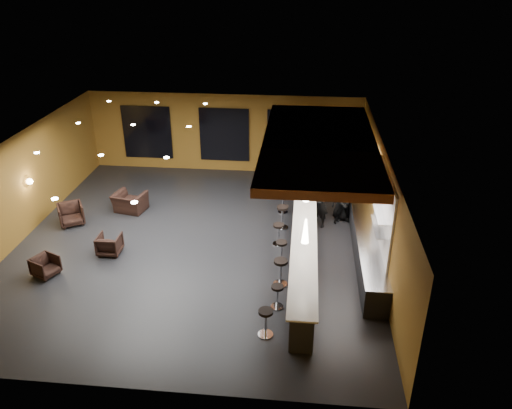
# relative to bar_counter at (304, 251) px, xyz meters

# --- Properties ---
(floor) EXTENTS (12.00, 13.00, 0.10)m
(floor) POSITION_rel_bar_counter_xyz_m (-3.65, 1.00, -0.55)
(floor) COLOR black
(floor) RESTS_ON ground
(ceiling) EXTENTS (12.00, 13.00, 0.10)m
(ceiling) POSITION_rel_bar_counter_xyz_m (-3.65, 1.00, 3.05)
(ceiling) COLOR black
(wall_back) EXTENTS (12.00, 0.10, 3.50)m
(wall_back) POSITION_rel_bar_counter_xyz_m (-3.65, 7.55, 1.25)
(wall_back) COLOR brown
(wall_back) RESTS_ON floor
(wall_front) EXTENTS (12.00, 0.10, 3.50)m
(wall_front) POSITION_rel_bar_counter_xyz_m (-3.65, -5.55, 1.25)
(wall_front) COLOR brown
(wall_front) RESTS_ON floor
(wall_left) EXTENTS (0.10, 13.00, 3.50)m
(wall_left) POSITION_rel_bar_counter_xyz_m (-9.70, 1.00, 1.25)
(wall_left) COLOR brown
(wall_left) RESTS_ON floor
(wall_right) EXTENTS (0.10, 13.00, 3.50)m
(wall_right) POSITION_rel_bar_counter_xyz_m (2.40, 1.00, 1.25)
(wall_right) COLOR brown
(wall_right) RESTS_ON floor
(wood_soffit) EXTENTS (3.60, 8.00, 0.28)m
(wood_soffit) POSITION_rel_bar_counter_xyz_m (0.35, 2.00, 2.86)
(wood_soffit) COLOR #A65630
(wood_soffit) RESTS_ON ceiling
(window_left) EXTENTS (2.20, 0.06, 2.40)m
(window_left) POSITION_rel_bar_counter_xyz_m (-7.15, 7.44, 1.20)
(window_left) COLOR black
(window_left) RESTS_ON wall_back
(window_center) EXTENTS (2.20, 0.06, 2.40)m
(window_center) POSITION_rel_bar_counter_xyz_m (-3.65, 7.44, 1.20)
(window_center) COLOR black
(window_center) RESTS_ON wall_back
(window_right) EXTENTS (2.20, 0.06, 2.40)m
(window_right) POSITION_rel_bar_counter_xyz_m (-0.65, 7.44, 1.20)
(window_right) COLOR black
(window_right) RESTS_ON wall_back
(tile_backsplash) EXTENTS (0.06, 3.20, 2.40)m
(tile_backsplash) POSITION_rel_bar_counter_xyz_m (2.31, 0.00, 1.50)
(tile_backsplash) COLOR white
(tile_backsplash) RESTS_ON wall_right
(bar_counter) EXTENTS (0.60, 8.00, 1.00)m
(bar_counter) POSITION_rel_bar_counter_xyz_m (0.00, 0.00, 0.00)
(bar_counter) COLOR black
(bar_counter) RESTS_ON floor
(bar_top) EXTENTS (0.78, 8.10, 0.05)m
(bar_top) POSITION_rel_bar_counter_xyz_m (0.00, 0.00, 0.52)
(bar_top) COLOR white
(bar_top) RESTS_ON bar_counter
(prep_counter) EXTENTS (0.70, 6.00, 0.86)m
(prep_counter) POSITION_rel_bar_counter_xyz_m (2.00, 0.50, -0.07)
(prep_counter) COLOR black
(prep_counter) RESTS_ON floor
(prep_top) EXTENTS (0.72, 6.00, 0.03)m
(prep_top) POSITION_rel_bar_counter_xyz_m (2.00, 0.50, 0.39)
(prep_top) COLOR silver
(prep_top) RESTS_ON prep_counter
(wall_shelf_lower) EXTENTS (0.30, 1.50, 0.03)m
(wall_shelf_lower) POSITION_rel_bar_counter_xyz_m (2.17, -0.20, 1.10)
(wall_shelf_lower) COLOR silver
(wall_shelf_lower) RESTS_ON wall_right
(wall_shelf_upper) EXTENTS (0.30, 1.50, 0.03)m
(wall_shelf_upper) POSITION_rel_bar_counter_xyz_m (2.17, -0.20, 1.55)
(wall_shelf_upper) COLOR silver
(wall_shelf_upper) RESTS_ON wall_right
(column) EXTENTS (0.60, 0.60, 3.50)m
(column) POSITION_rel_bar_counter_xyz_m (0.00, 4.60, 1.25)
(column) COLOR #9D5D23
(column) RESTS_ON floor
(wall_sconce) EXTENTS (0.22, 0.22, 0.22)m
(wall_sconce) POSITION_rel_bar_counter_xyz_m (-9.53, 1.50, 1.30)
(wall_sconce) COLOR #FFE5B2
(wall_sconce) RESTS_ON wall_left
(pendant_0) EXTENTS (0.20, 0.20, 0.70)m
(pendant_0) POSITION_rel_bar_counter_xyz_m (0.00, -2.00, 1.85)
(pendant_0) COLOR white
(pendant_0) RESTS_ON wood_soffit
(pendant_1) EXTENTS (0.20, 0.20, 0.70)m
(pendant_1) POSITION_rel_bar_counter_xyz_m (0.00, 0.50, 1.85)
(pendant_1) COLOR white
(pendant_1) RESTS_ON wood_soffit
(pendant_2) EXTENTS (0.20, 0.20, 0.70)m
(pendant_2) POSITION_rel_bar_counter_xyz_m (0.00, 3.00, 1.85)
(pendant_2) COLOR white
(pendant_2) RESTS_ON wood_soffit
(staff_a) EXTENTS (0.78, 0.66, 1.83)m
(staff_a) POSITION_rel_bar_counter_xyz_m (0.53, 2.60, 0.41)
(staff_a) COLOR black
(staff_a) RESTS_ON floor
(staff_b) EXTENTS (0.96, 0.82, 1.70)m
(staff_b) POSITION_rel_bar_counter_xyz_m (1.48, 2.92, 0.35)
(staff_b) COLOR black
(staff_b) RESTS_ON floor
(staff_c) EXTENTS (0.99, 0.78, 1.78)m
(staff_c) POSITION_rel_bar_counter_xyz_m (1.38, 3.23, 0.39)
(staff_c) COLOR black
(staff_c) RESTS_ON floor
(armchair_a) EXTENTS (0.91, 0.90, 0.63)m
(armchair_a) POSITION_rel_bar_counter_xyz_m (-7.82, -1.36, -0.18)
(armchair_a) COLOR black
(armchair_a) RESTS_ON floor
(armchair_b) EXTENTS (0.72, 0.74, 0.67)m
(armchair_b) POSITION_rel_bar_counter_xyz_m (-6.33, 0.05, -0.16)
(armchair_b) COLOR black
(armchair_b) RESTS_ON floor
(armchair_c) EXTENTS (1.16, 1.17, 0.78)m
(armchair_c) POSITION_rel_bar_counter_xyz_m (-8.44, 1.86, -0.11)
(armchair_c) COLOR black
(armchair_c) RESTS_ON floor
(armchair_d) EXTENTS (1.32, 1.21, 0.74)m
(armchair_d) POSITION_rel_bar_counter_xyz_m (-6.65, 3.08, -0.13)
(armchair_d) COLOR black
(armchair_d) RESTS_ON floor
(bar_stool_0) EXTENTS (0.40, 0.40, 0.79)m
(bar_stool_0) POSITION_rel_bar_counter_xyz_m (-0.91, -3.41, 0.01)
(bar_stool_0) COLOR silver
(bar_stool_0) RESTS_ON floor
(bar_stool_1) EXTENTS (0.36, 0.36, 0.71)m
(bar_stool_1) POSITION_rel_bar_counter_xyz_m (-0.69, -2.24, -0.04)
(bar_stool_1) COLOR silver
(bar_stool_1) RESTS_ON floor
(bar_stool_2) EXTENTS (0.43, 0.43, 0.85)m
(bar_stool_2) POSITION_rel_bar_counter_xyz_m (-0.66, -1.15, 0.04)
(bar_stool_2) COLOR silver
(bar_stool_2) RESTS_ON floor
(bar_stool_3) EXTENTS (0.37, 0.37, 0.74)m
(bar_stool_3) POSITION_rel_bar_counter_xyz_m (-0.70, 0.09, -0.03)
(bar_stool_3) COLOR silver
(bar_stool_3) RESTS_ON floor
(bar_stool_4) EXTENTS (0.39, 0.39, 0.77)m
(bar_stool_4) POSITION_rel_bar_counter_xyz_m (-0.86, 1.16, -0.01)
(bar_stool_4) COLOR silver
(bar_stool_4) RESTS_ON floor
(bar_stool_5) EXTENTS (0.43, 0.43, 0.85)m
(bar_stool_5) POSITION_rel_bar_counter_xyz_m (-0.79, 2.32, 0.05)
(bar_stool_5) COLOR silver
(bar_stool_5) RESTS_ON floor
(bar_stool_6) EXTENTS (0.38, 0.38, 0.76)m
(bar_stool_6) POSITION_rel_bar_counter_xyz_m (-0.83, 3.54, -0.02)
(bar_stool_6) COLOR silver
(bar_stool_6) RESTS_ON floor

